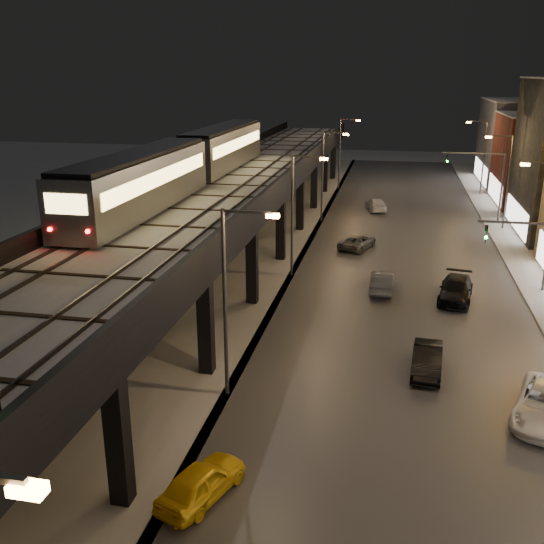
{
  "coord_description": "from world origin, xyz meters",
  "views": [
    {
      "loc": [
        6.46,
        -11.51,
        14.55
      ],
      "look_at": [
        0.7,
        16.79,
        5.0
      ],
      "focal_mm": 40.0,
      "sensor_mm": 36.0,
      "label": 1
    }
  ],
  "objects_px": {
    "car_onc_white": "(456,291)",
    "car_taxi": "(201,483)",
    "car_near_white": "(382,282)",
    "car_onc_silver": "(427,361)",
    "car_mid_dark": "(376,205)",
    "subway_train": "(190,161)",
    "car_mid_silver": "(357,242)"
  },
  "relations": [
    {
      "from": "car_onc_white",
      "to": "car_taxi",
      "type": "bearing_deg",
      "value": -106.31
    },
    {
      "from": "car_near_white",
      "to": "car_onc_silver",
      "type": "distance_m",
      "value": 12.12
    },
    {
      "from": "car_mid_dark",
      "to": "car_onc_white",
      "type": "xyz_separation_m",
      "value": [
        6.3,
        -26.91,
        0.07
      ]
    },
    {
      "from": "subway_train",
      "to": "car_onc_silver",
      "type": "distance_m",
      "value": 23.6
    },
    {
      "from": "car_near_white",
      "to": "car_mid_dark",
      "type": "distance_m",
      "value": 26.04
    },
    {
      "from": "subway_train",
      "to": "car_near_white",
      "type": "relative_size",
      "value": 8.36
    },
    {
      "from": "car_taxi",
      "to": "car_onc_silver",
      "type": "bearing_deg",
      "value": -105.93
    },
    {
      "from": "car_mid_silver",
      "to": "car_onc_white",
      "type": "xyz_separation_m",
      "value": [
        7.27,
        -11.25,
        0.11
      ]
    },
    {
      "from": "car_taxi",
      "to": "car_onc_silver",
      "type": "distance_m",
      "value": 14.05
    },
    {
      "from": "car_taxi",
      "to": "car_near_white",
      "type": "distance_m",
      "value": 23.91
    },
    {
      "from": "car_mid_dark",
      "to": "car_onc_silver",
      "type": "distance_m",
      "value": 38.06
    },
    {
      "from": "car_mid_silver",
      "to": "car_onc_white",
      "type": "relative_size",
      "value": 0.88
    },
    {
      "from": "car_onc_silver",
      "to": "car_mid_dark",
      "type": "bearing_deg",
      "value": 100.18
    },
    {
      "from": "car_near_white",
      "to": "car_onc_white",
      "type": "relative_size",
      "value": 0.84
    },
    {
      "from": "subway_train",
      "to": "car_taxi",
      "type": "relative_size",
      "value": 9.13
    },
    {
      "from": "subway_train",
      "to": "car_onc_silver",
      "type": "bearing_deg",
      "value": -39.9
    },
    {
      "from": "car_onc_silver",
      "to": "car_onc_white",
      "type": "distance_m",
      "value": 11.16
    },
    {
      "from": "car_near_white",
      "to": "car_onc_white",
      "type": "distance_m",
      "value": 4.95
    },
    {
      "from": "subway_train",
      "to": "car_mid_silver",
      "type": "xyz_separation_m",
      "value": [
        12.13,
        7.86,
        -7.72
      ]
    },
    {
      "from": "car_onc_silver",
      "to": "car_onc_white",
      "type": "bearing_deg",
      "value": 82.34
    },
    {
      "from": "car_mid_silver",
      "to": "car_mid_dark",
      "type": "distance_m",
      "value": 15.7
    },
    {
      "from": "car_mid_dark",
      "to": "car_onc_white",
      "type": "bearing_deg",
      "value": 92.27
    },
    {
      "from": "car_mid_dark",
      "to": "car_onc_silver",
      "type": "bearing_deg",
      "value": 85.17
    },
    {
      "from": "subway_train",
      "to": "car_onc_silver",
      "type": "relative_size",
      "value": 8.57
    },
    {
      "from": "car_near_white",
      "to": "car_mid_dark",
      "type": "bearing_deg",
      "value": -85.41
    },
    {
      "from": "car_near_white",
      "to": "car_onc_white",
      "type": "xyz_separation_m",
      "value": [
        4.86,
        -0.91,
        0.03
      ]
    },
    {
      "from": "subway_train",
      "to": "car_mid_silver",
      "type": "relative_size",
      "value": 7.95
    },
    {
      "from": "car_mid_dark",
      "to": "car_mid_silver",
      "type": "bearing_deg",
      "value": 75.55
    },
    {
      "from": "subway_train",
      "to": "car_mid_silver",
      "type": "distance_m",
      "value": 16.38
    },
    {
      "from": "car_mid_silver",
      "to": "car_taxi",
      "type": "bearing_deg",
      "value": 104.14
    },
    {
      "from": "subway_train",
      "to": "car_onc_white",
      "type": "height_order",
      "value": "subway_train"
    },
    {
      "from": "car_taxi",
      "to": "car_onc_white",
      "type": "relative_size",
      "value": 0.77
    }
  ]
}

